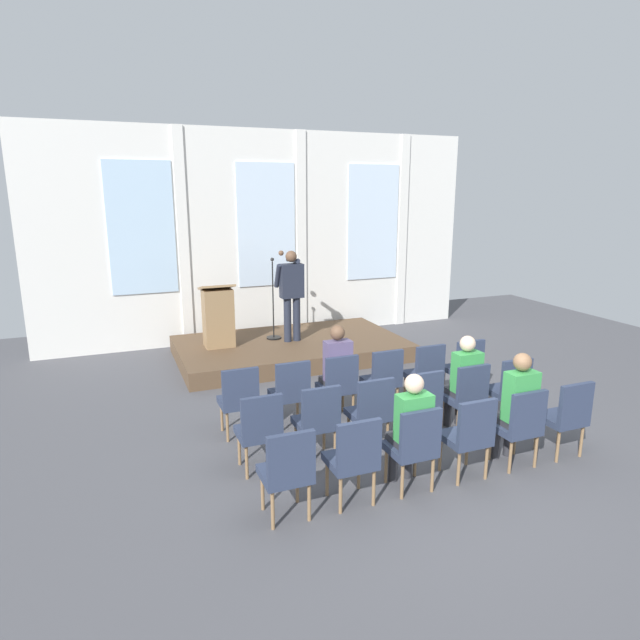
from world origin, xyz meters
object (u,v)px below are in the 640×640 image
object	(u,v)px
chair_r0_c3	(383,377)
chair_r1_c0	(260,428)
mic_stand	(274,321)
chair_r2_c5	(567,414)
chair_r2_c0	(288,469)
chair_r0_c1	(290,390)
chair_r1_c4	(467,394)
audience_r2_c4	(517,403)
chair_r0_c0	(239,397)
chair_r1_c2	(371,409)
chair_r0_c2	(339,383)
chair_r1_c1	(318,418)
audience_r1_c4	(464,378)
speaker	(291,289)
audience_r2_c2	(411,425)
chair_r0_c4	(425,371)
chair_r0_c5	(465,365)
chair_r2_c3	(469,433)
audience_r0_c2	(336,367)
chair_r1_c3	(421,401)
chair_r2_c1	(354,456)
chair_r2_c4	(520,423)
lectern	(218,317)
chair_r2_c2	(414,444)
chair_r1_c5	(510,386)

from	to	relation	value
chair_r0_c3	chair_r1_c0	size ratio (longest dim) A/B	1.00
mic_stand	chair_r2_c5	bearing A→B (deg)	-69.42
chair_r2_c0	chair_r0_c1	bearing A→B (deg)	70.49
chair_r1_c4	chair_r2_c5	world-z (taller)	same
chair_r0_c1	audience_r2_c4	world-z (taller)	audience_r2_c4
chair_r0_c1	chair_r2_c5	distance (m)	3.35
mic_stand	chair_r0_c0	xyz separation A→B (m)	(-1.46, -3.29, -0.10)
chair_r0_c3	chair_r1_c2	xyz separation A→B (m)	(-0.68, -0.97, 0.00)
mic_stand	chair_r0_c2	bearing A→B (deg)	-91.61
chair_r0_c0	chair_r1_c1	xyz separation A→B (m)	(0.68, -0.97, 0.00)
audience_r1_c4	chair_r2_c0	distance (m)	2.94
speaker	audience_r2_c2	world-z (taller)	speaker
chair_r0_c4	chair_r1_c0	distance (m)	2.90
chair_r0_c5	audience_r1_c4	distance (m)	1.13
chair_r0_c1	chair_r2_c0	xyz separation A→B (m)	(-0.68, -1.93, 0.00)
chair_r0_c3	chair_r2_c5	world-z (taller)	same
chair_r1_c0	audience_r1_c4	size ratio (longest dim) A/B	0.73
speaker	chair_r2_c3	xyz separation A→B (m)	(0.32, -4.95, -0.76)
chair_r0_c1	audience_r0_c2	world-z (taller)	audience_r0_c2
mic_stand	chair_r1_c3	world-z (taller)	mic_stand
chair_r0_c2	chair_r1_c1	xyz separation A→B (m)	(-0.68, -0.97, 0.00)
chair_r0_c3	chair_r2_c5	distance (m)	2.37
chair_r1_c1	chair_r2_c1	xyz separation A→B (m)	(0.00, -0.97, 0.00)
chair_r0_c3	audience_r2_c4	bearing A→B (deg)	-69.71
chair_r1_c3	chair_r1_c4	size ratio (longest dim) A/B	1.00
chair_r1_c2	chair_r2_c3	bearing A→B (deg)	-54.67
chair_r0_c1	chair_r0_c0	bearing A→B (deg)	180.00
chair_r0_c0	chair_r1_c2	distance (m)	1.68
chair_r2_c3	chair_r2_c4	world-z (taller)	same
speaker	audience_r2_c2	xyz separation A→B (m)	(-0.37, -4.87, -0.58)
mic_stand	chair_r0_c4	xyz separation A→B (m)	(1.28, -3.29, -0.10)
chair_r0_c2	audience_r2_c2	bearing A→B (deg)	-90.00
chair_r0_c1	chair_r0_c2	xyz separation A→B (m)	(0.68, 0.00, 0.00)
lectern	chair_r2_c1	size ratio (longest dim) A/B	1.23
chair_r1_c2	chair_r0_c0	bearing A→B (deg)	144.80
chair_r2_c1	audience_r2_c2	world-z (taller)	audience_r2_c2
lectern	chair_r2_c4	bearing A→B (deg)	-65.25
chair_r2_c0	chair_r2_c1	world-z (taller)	same
speaker	audience_r1_c4	xyz separation A→B (m)	(1.00, -3.90, -0.57)
audience_r2_c2	chair_r2_c4	world-z (taller)	audience_r2_c2
chair_r1_c0	chair_r2_c2	world-z (taller)	same
chair_r0_c0	audience_r0_c2	xyz separation A→B (m)	(1.37, 0.08, 0.20)
speaker	chair_r2_c1	size ratio (longest dim) A/B	1.81
chair_r1_c0	chair_r2_c1	distance (m)	1.18
chair_r1_c5	chair_r1_c0	bearing A→B (deg)	180.00
chair_r1_c1	chair_r0_c4	bearing A→B (deg)	25.19
chair_r0_c5	chair_r1_c1	size ratio (longest dim) A/B	1.00
chair_r0_c3	chair_r1_c1	world-z (taller)	same
audience_r1_c4	chair_r0_c3	bearing A→B (deg)	127.80
chair_r2_c0	chair_r2_c5	bearing A→B (deg)	0.00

